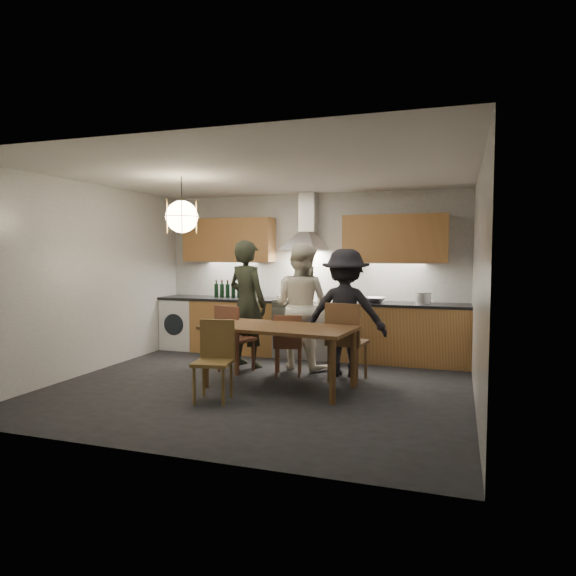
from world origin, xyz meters
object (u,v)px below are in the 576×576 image
(person_left, at_px, (247,304))
(person_mid, at_px, (301,306))
(person_right, at_px, (345,313))
(mixing_bowl, at_px, (374,300))
(wine_bottles, at_px, (230,289))
(chair_back_left, at_px, (232,334))
(chair_front, at_px, (215,354))
(stock_pot, at_px, (423,298))
(dining_table, at_px, (279,333))

(person_left, relative_size, person_mid, 1.03)
(person_right, bearing_deg, mixing_bowl, -108.75)
(person_left, relative_size, wine_bottles, 3.10)
(chair_back_left, height_order, mixing_bowl, mixing_bowl)
(wine_bottles, bearing_deg, chair_front, -68.81)
(chair_back_left, xyz_separation_m, wine_bottles, (-0.66, 1.38, 0.51))
(person_left, xyz_separation_m, stock_pot, (2.40, 0.97, 0.06))
(chair_back_left, bearing_deg, mixing_bowl, -125.81)
(chair_back_left, bearing_deg, person_mid, -127.49)
(dining_table, distance_m, mixing_bowl, 2.06)
(person_right, bearing_deg, wine_bottles, -31.31)
(dining_table, bearing_deg, mixing_bowl, 71.53)
(dining_table, bearing_deg, wine_bottles, 134.98)
(stock_pot, xyz_separation_m, wine_bottles, (-3.11, -0.02, 0.07))
(dining_table, xyz_separation_m, person_right, (0.63, 0.88, 0.18))
(person_mid, bearing_deg, person_left, 26.03)
(chair_front, xyz_separation_m, person_mid, (0.46, 1.81, 0.38))
(mixing_bowl, bearing_deg, stock_pot, 6.89)
(person_right, xyz_separation_m, mixing_bowl, (0.23, 0.98, 0.09))
(dining_table, relative_size, person_left, 1.04)
(dining_table, distance_m, chair_front, 0.88)
(dining_table, relative_size, wine_bottles, 3.21)
(chair_front, height_order, mixing_bowl, mixing_bowl)
(person_left, xyz_separation_m, wine_bottles, (-0.70, 0.95, 0.13))
(person_left, bearing_deg, dining_table, 151.57)
(person_left, height_order, person_mid, person_left)
(mixing_bowl, distance_m, stock_pot, 0.71)
(person_left, height_order, person_right, person_left)
(dining_table, bearing_deg, chair_back_left, 154.67)
(dining_table, xyz_separation_m, wine_bottles, (-1.54, 1.93, 0.37))
(mixing_bowl, distance_m, wine_bottles, 2.40)
(chair_front, bearing_deg, chair_back_left, 96.54)
(person_left, xyz_separation_m, mixing_bowl, (1.69, 0.88, 0.03))
(dining_table, bearing_deg, person_left, 136.84)
(person_right, relative_size, stock_pot, 7.63)
(chair_front, bearing_deg, dining_table, 42.66)
(person_left, bearing_deg, stock_pot, -137.04)
(chair_back_left, distance_m, stock_pot, 2.86)
(stock_pot, bearing_deg, dining_table, -128.86)
(person_left, height_order, wine_bottles, person_left)
(dining_table, height_order, person_right, person_right)
(person_left, bearing_deg, wine_bottles, -32.32)
(person_left, relative_size, mixing_bowl, 5.34)
(dining_table, xyz_separation_m, person_left, (-0.84, 0.98, 0.24))
(chair_front, bearing_deg, wine_bottles, 101.57)
(chair_front, relative_size, person_left, 0.49)
(chair_back_left, height_order, person_mid, person_mid)
(person_mid, distance_m, mixing_bowl, 1.18)
(person_right, relative_size, wine_bottles, 2.89)
(stock_pot, bearing_deg, mixing_bowl, -173.11)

